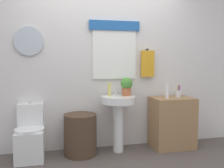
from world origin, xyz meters
The scene contains 10 objects.
back_wall centered at (0.00, 1.15, 1.30)m, with size 4.40×0.18×2.60m.
toilet centered at (-1.03, 0.88, 0.28)m, with size 0.38×0.51×0.74m.
laundry_hamper centered at (-0.36, 0.85, 0.29)m, with size 0.45×0.45×0.57m, color #4C3828.
pedestal_sink centered at (0.18, 0.85, 0.59)m, with size 0.48×0.48×0.81m.
faucet centered at (0.18, 0.97, 0.86)m, with size 0.03×0.03×0.10m, color silver.
wooden_cabinet centered at (1.03, 0.85, 0.38)m, with size 0.61×0.44×0.76m, color #9E754C.
soap_bottle centered at (0.06, 0.90, 0.90)m, with size 0.05×0.05×0.19m, color #DBD166.
potted_plant centered at (0.32, 0.91, 0.95)m, with size 0.17×0.17×0.27m.
lotion_bottle centered at (0.92, 0.81, 0.87)m, with size 0.05×0.05×0.21m, color white.
toothbrush_cup centered at (1.13, 0.87, 0.82)m, with size 0.08×0.08×0.19m.
Camera 1 is at (-0.70, -2.56, 1.30)m, focal length 39.97 mm.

